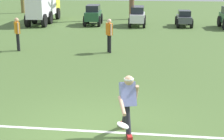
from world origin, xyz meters
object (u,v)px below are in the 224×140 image
frisbee_thrower (128,101)px  parked_car_slot_a (93,14)px  teammate_midfield (17,31)px  parked_car_slot_b (138,16)px  teammate_near_sideline (109,32)px  frisbee_in_flight (123,125)px  box_truck (44,6)px  parked_car_slot_c (184,18)px

frisbee_thrower → parked_car_slot_a: frisbee_thrower is taller
teammate_midfield → parked_car_slot_b: 10.13m
parked_car_slot_b → teammate_near_sideline: bearing=-95.8°
frisbee_thrower → teammate_midfield: teammate_midfield is taller
frisbee_in_flight → frisbee_thrower: bearing=84.4°
teammate_midfield → parked_car_slot_a: teammate_midfield is taller
teammate_near_sideline → box_truck: 11.21m
parked_car_slot_b → box_truck: bearing=173.3°
parked_car_slot_b → box_truck: 7.03m
frisbee_in_flight → teammate_midfield: 10.44m
teammate_midfield → parked_car_slot_b: bearing=59.2°
frisbee_in_flight → parked_car_slot_c: 17.77m
parked_car_slot_a → parked_car_slot_b: parked_car_slot_a is taller
parked_car_slot_a → parked_car_slot_c: (6.34, 0.05, -0.18)m
frisbee_thrower → teammate_near_sideline: 8.40m
frisbee_thrower → parked_car_slot_c: (2.58, 17.03, -0.23)m
frisbee_thrower → teammate_near_sideline: bearing=100.2°
frisbee_in_flight → box_truck: bearing=112.5°
parked_car_slot_a → box_truck: box_truck is taller
frisbee_in_flight → parked_car_slot_a: 17.91m
frisbee_thrower → parked_car_slot_b: frisbee_thrower is taller
frisbee_thrower → parked_car_slot_a: size_ratio=0.59×
parked_car_slot_a → parked_car_slot_b: (3.15, -0.13, -0.02)m
frisbee_in_flight → parked_car_slot_a: bearing=102.0°
teammate_midfield → box_truck: size_ratio=0.26×
parked_car_slot_a → parked_car_slot_c: bearing=0.5°
teammate_near_sideline → box_truck: (-6.10, 9.40, 0.29)m
teammate_midfield → parked_car_slot_b: (5.19, 8.70, -0.22)m
frisbee_thrower → frisbee_in_flight: frisbee_thrower is taller
parked_car_slot_a → parked_car_slot_c: 6.34m
frisbee_thrower → parked_car_slot_a: bearing=102.5°
parked_car_slot_b → parked_car_slot_a: bearing=177.7°
teammate_midfield → box_truck: box_truck is taller
frisbee_thrower → parked_car_slot_b: bearing=92.1°
teammate_near_sideline → teammate_midfield: 4.32m
box_truck → frisbee_thrower: bearing=-66.8°
frisbee_thrower → frisbee_in_flight: (-0.05, -0.54, -0.34)m
parked_car_slot_a → teammate_near_sideline: bearing=-75.3°
frisbee_thrower → box_truck: box_truck is taller
parked_car_slot_c → parked_car_slot_b: bearing=-176.8°
teammate_near_sideline → teammate_midfield: size_ratio=1.00×
frisbee_in_flight → parked_car_slot_c: bearing=81.5°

